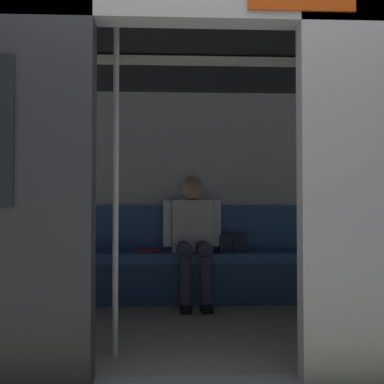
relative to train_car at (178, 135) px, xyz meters
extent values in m
plane|color=gray|center=(-0.08, 1.17, -1.46)|extent=(60.00, 60.00, 0.00)
cube|color=#ADAFB5|center=(-0.08, 1.17, 0.52)|extent=(2.14, 0.16, 0.20)
cube|color=black|center=(-0.08, -0.07, 0.68)|extent=(6.40, 2.63, 0.12)
cube|color=gray|center=(-0.08, -0.07, -1.46)|extent=(6.08, 2.47, 0.01)
cube|color=silver|center=(-0.08, -1.30, -0.42)|extent=(6.08, 0.10, 2.08)
cube|color=#38609E|center=(-0.08, -1.24, -0.76)|extent=(3.52, 0.06, 0.45)
cube|color=white|center=(-0.08, -0.07, 0.59)|extent=(4.48, 0.16, 0.03)
cube|color=gray|center=(-0.08, 1.17, -1.45)|extent=(1.07, 0.19, 0.01)
cube|color=#38609E|center=(-0.08, -1.02, -1.03)|extent=(3.15, 0.44, 0.09)
cube|color=navy|center=(-0.08, -0.82, -1.27)|extent=(3.15, 0.04, 0.39)
cube|color=silver|center=(-0.15, -1.00, -0.73)|extent=(0.39, 0.23, 0.50)
sphere|color=tan|center=(-0.15, -1.00, -0.39)|extent=(0.21, 0.21, 0.21)
sphere|color=#997F59|center=(-0.15, -1.01, -0.35)|extent=(0.19, 0.19, 0.19)
cylinder|color=silver|center=(-0.39, -0.98, -0.70)|extent=(0.08, 0.08, 0.44)
cylinder|color=silver|center=(0.08, -0.96, -0.70)|extent=(0.08, 0.08, 0.44)
cylinder|color=#38334C|center=(-0.25, -0.80, -0.93)|extent=(0.15, 0.40, 0.14)
cylinder|color=#38334C|center=(-0.07, -0.80, -0.93)|extent=(0.15, 0.40, 0.14)
cylinder|color=#38334C|center=(-0.26, -0.60, -1.20)|extent=(0.10, 0.10, 0.44)
cylinder|color=#38334C|center=(-0.08, -0.60, -1.20)|extent=(0.10, 0.10, 0.44)
cube|color=black|center=(-0.26, -0.55, -1.43)|extent=(0.11, 0.22, 0.06)
cube|color=black|center=(-0.08, -0.55, -1.43)|extent=(0.11, 0.22, 0.06)
cube|color=#262D4C|center=(-0.54, -1.00, -0.90)|extent=(0.26, 0.14, 0.17)
cube|color=#1A2035|center=(-0.54, -0.92, -0.91)|extent=(0.02, 0.01, 0.14)
cube|color=#B22D2D|center=(0.25, -1.02, -0.97)|extent=(0.25, 0.27, 0.03)
cylinder|color=silver|center=(0.40, 0.68, -0.43)|extent=(0.04, 0.04, 2.06)
camera|label=1|loc=(0.07, 3.72, -0.55)|focal=45.91mm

